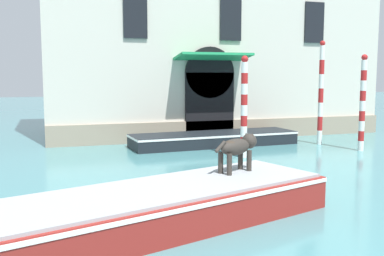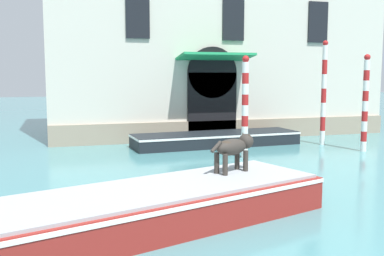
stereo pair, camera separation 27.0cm
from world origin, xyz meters
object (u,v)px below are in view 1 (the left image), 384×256
Objects in this scene: dog_on_deck at (238,147)px; mooring_pole_0 at (321,93)px; boat_foreground at (161,205)px; mooring_pole_2 at (244,107)px; mooring_pole_1 at (363,103)px; boat_moored_near_palazzo at (214,139)px.

mooring_pole_0 reaches higher than dog_on_deck.
boat_foreground is 7.59m from mooring_pole_2.
mooring_pole_1 is 4.79m from mooring_pole_2.
dog_on_deck is 0.17× the size of boat_moored_near_palazzo.
boat_moored_near_palazzo is at bearing 90.50° from mooring_pole_2.
mooring_pole_2 is (4.43, 6.01, 1.38)m from boat_foreground.
mooring_pole_1 reaches higher than boat_foreground.
boat_moored_near_palazzo is 1.92× the size of mooring_pole_1.
boat_moored_near_palazzo is 1.98× the size of mooring_pole_2.
boat_foreground is 1.06× the size of boat_moored_near_palazzo.
mooring_pole_0 is 1.17× the size of mooring_pole_1.
mooring_pole_0 reaches higher than mooring_pole_1.
boat_moored_near_palazzo is 1.64× the size of mooring_pole_0.
mooring_pole_2 is at bearing -157.20° from mooring_pole_0.
dog_on_deck reaches higher than boat_moored_near_palazzo.
boat_foreground reaches higher than boat_moored_near_palazzo.
mooring_pole_1 is at bearing 9.97° from dog_on_deck.
mooring_pole_1 is (4.82, -2.90, 1.55)m from boat_moored_near_palazzo.
mooring_pole_1 reaches higher than boat_moored_near_palazzo.
mooring_pole_2 is (-4.23, -1.78, -0.36)m from mooring_pole_0.
dog_on_deck is 5.72m from mooring_pole_2.
boat_moored_near_palazzo is at bearing 48.07° from dog_on_deck.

